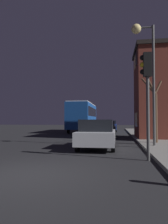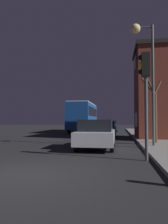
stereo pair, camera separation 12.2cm
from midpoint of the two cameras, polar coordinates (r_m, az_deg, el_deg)
The scene contains 9 objects.
ground_plane at distance 6.42m, azimuth -14.68°, elevation -15.54°, with size 120.00×120.00×0.00m, color black.
brick_building at distance 18.38m, azimuth 18.86°, elevation 4.87°, with size 3.60×4.55×7.08m.
streetlamp at distance 12.77m, azimuth 15.51°, elevation 14.62°, with size 1.24×0.54×6.66m.
traffic_light at distance 8.53m, azimuth 16.04°, elevation 7.41°, with size 0.43×0.24×4.02m.
bare_tree at distance 13.92m, azimuth 18.04°, elevation 0.60°, with size 1.35×1.88×4.15m.
bus at distance 27.57m, azimuth -0.04°, elevation -0.81°, with size 2.51×9.61×3.57m.
car_near_lane at distance 11.66m, azimuth 3.58°, elevation -5.66°, with size 1.86×4.27×1.52m.
car_mid_lane at distance 21.06m, azimuth 5.92°, elevation -4.12°, with size 1.89×4.78×1.44m.
car_far_lane at distance 28.64m, azimuth 7.01°, elevation -3.59°, with size 1.77×4.44×1.43m.
Camera 2 is at (2.53, -5.72, 1.50)m, focal length 35.00 mm.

